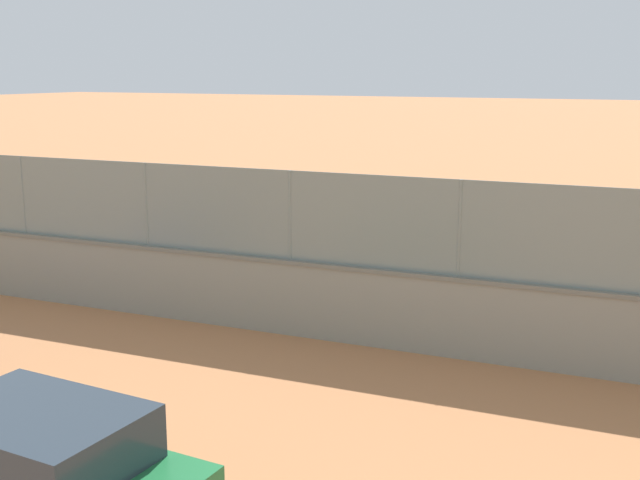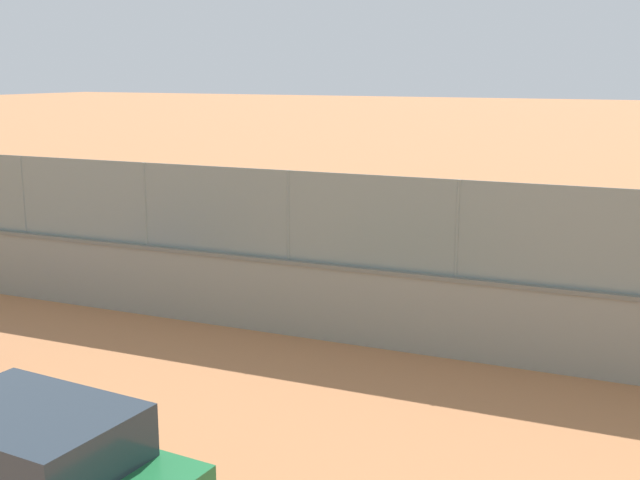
% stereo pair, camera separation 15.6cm
% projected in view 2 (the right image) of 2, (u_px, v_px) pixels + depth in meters
% --- Properties ---
extents(ground_plane, '(260.00, 260.00, 0.00)m').
position_uv_depth(ground_plane, '(416.00, 239.00, 25.17)').
color(ground_plane, '#B27247').
extents(perimeter_wall, '(27.28, 1.40, 1.53)m').
position_uv_depth(perimeter_wall, '(289.00, 296.00, 15.96)').
color(perimeter_wall, gray).
rests_on(perimeter_wall, ground_plane).
extents(fence_panel_on_wall, '(26.79, 1.13, 1.76)m').
position_uv_depth(fence_panel_on_wall, '(288.00, 215.00, 15.62)').
color(fence_panel_on_wall, gray).
rests_on(fence_panel_on_wall, perimeter_wall).
extents(player_crossing_court, '(0.87, 0.96, 1.48)m').
position_uv_depth(player_crossing_court, '(213.00, 221.00, 23.37)').
color(player_crossing_court, '#591919').
rests_on(player_crossing_court, ground_plane).
extents(player_foreground_swinging, '(0.73, 1.05, 1.60)m').
position_uv_depth(player_foreground_swinging, '(458.00, 265.00, 17.80)').
color(player_foreground_swinging, '#B2B2B2').
rests_on(player_foreground_swinging, ground_plane).
extents(player_at_service_line, '(0.92, 0.96, 1.61)m').
position_uv_depth(player_at_service_line, '(384.00, 200.00, 26.63)').
color(player_at_service_line, black).
rests_on(player_at_service_line, ground_plane).
extents(sports_ball, '(0.09, 0.09, 0.09)m').
position_uv_depth(sports_ball, '(190.00, 221.00, 21.49)').
color(sports_ball, yellow).
extents(courtside_bench, '(1.61, 0.44, 0.87)m').
position_uv_depth(courtside_bench, '(583.00, 328.00, 14.96)').
color(courtside_bench, gray).
rests_on(courtside_bench, ground_plane).
extents(parked_car_green, '(4.10, 2.18, 1.61)m').
position_uv_depth(parked_car_green, '(23.00, 473.00, 8.82)').
color(parked_car_green, '#1E6B38').
rests_on(parked_car_green, ground_plane).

